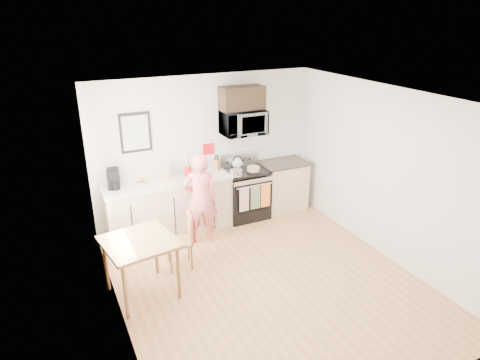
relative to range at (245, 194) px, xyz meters
name	(u,v)px	position (x,y,z in m)	size (l,w,h in m)	color
floor	(266,280)	(-0.63, -1.98, -0.44)	(4.60, 4.60, 0.00)	#AD6C43
back_wall	(205,149)	(-0.63, 0.32, 0.86)	(4.00, 0.04, 2.60)	silver
front_wall	(399,295)	(-0.63, -4.28, 0.86)	(4.00, 0.04, 2.60)	silver
left_wall	(113,228)	(-2.63, -1.98, 0.86)	(0.04, 4.60, 2.60)	silver
right_wall	(385,174)	(1.37, -1.98, 0.86)	(0.04, 4.60, 2.60)	silver
ceiling	(271,98)	(-0.63, -1.98, 2.16)	(4.00, 4.60, 0.04)	white
window	(103,183)	(-2.59, -1.18, 1.11)	(0.06, 1.40, 1.50)	white
cabinet_left	(169,208)	(-1.43, 0.02, 0.01)	(2.10, 0.60, 0.90)	tan
countertop_left	(168,182)	(-1.43, 0.02, 0.48)	(2.14, 0.64, 0.04)	beige
cabinet_right	(282,186)	(0.80, 0.02, 0.01)	(0.84, 0.60, 0.90)	tan
countertop_right	(283,163)	(0.80, 0.02, 0.48)	(0.88, 0.64, 0.04)	black
range	(245,194)	(0.00, 0.00, 0.00)	(0.76, 0.70, 1.16)	black
microwave	(243,123)	(0.00, 0.10, 1.32)	(0.76, 0.51, 0.42)	silver
upper_cabinet	(242,98)	(0.00, 0.15, 1.74)	(0.76, 0.35, 0.40)	black
wall_art	(135,133)	(-1.83, 0.30, 1.31)	(0.50, 0.04, 0.65)	black
wall_trivet	(208,149)	(-0.58, 0.31, 0.86)	(0.20, 0.02, 0.20)	red
person	(200,199)	(-1.07, -0.53, 0.33)	(0.56, 0.37, 1.54)	#C43935
dining_table	(140,247)	(-2.28, -1.53, 0.29)	(0.87, 0.87, 0.82)	brown
chair	(187,233)	(-1.50, -1.11, 0.11)	(0.45, 0.42, 0.85)	brown
knife_block	(217,164)	(-0.48, 0.19, 0.60)	(0.09, 0.12, 0.19)	brown
utensil_crock	(188,167)	(-1.03, 0.12, 0.65)	(0.12, 0.12, 0.37)	red
fruit_bowl	(142,181)	(-1.84, 0.11, 0.54)	(0.24, 0.24, 0.09)	white
milk_carton	(166,171)	(-1.41, 0.13, 0.64)	(0.10, 0.10, 0.27)	tan
coffee_maker	(114,179)	(-2.28, 0.10, 0.65)	(0.22, 0.29, 0.32)	black
bread_bag	(166,182)	(-1.49, -0.12, 0.55)	(0.27, 0.13, 0.10)	tan
cake	(253,169)	(0.09, -0.14, 0.53)	(0.27, 0.27, 0.09)	black
kettle	(237,163)	(-0.10, 0.13, 0.59)	(0.19, 0.19, 0.23)	white
pot	(236,173)	(-0.28, -0.21, 0.54)	(0.21, 0.36, 0.11)	silver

